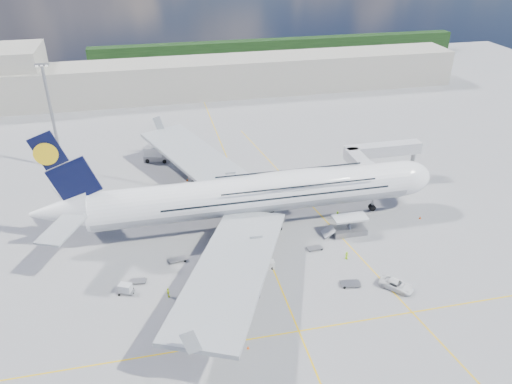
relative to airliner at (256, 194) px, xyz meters
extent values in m
plane|color=gray|center=(-0.26, -10.00, -6.87)|extent=(300.00, 300.00, 0.00)
cube|color=#E8B70C|center=(-0.26, -10.00, -6.86)|extent=(0.25, 220.00, 0.01)
cube|color=#E8B70C|center=(-0.26, -30.00, -6.86)|extent=(120.00, 0.25, 0.01)
cube|color=#E8B70C|center=(13.74, 0.00, -6.86)|extent=(14.16, 99.06, 0.01)
cylinder|color=white|center=(-0.26, 0.00, -0.07)|extent=(62.00, 7.20, 7.20)
cylinder|color=#9EA0A5|center=(-0.26, 0.00, -0.22)|extent=(60.76, 7.13, 7.13)
ellipsoid|color=white|center=(7.74, 0.00, 1.91)|extent=(36.00, 6.84, 3.76)
ellipsoid|color=white|center=(30.74, 0.00, -0.07)|extent=(11.52, 7.20, 7.20)
ellipsoid|color=black|center=(33.98, 0.00, 0.53)|extent=(3.84, 4.16, 1.44)
cone|color=white|center=(-35.76, 0.00, 0.73)|extent=(10.00, 6.84, 6.84)
cube|color=black|center=(-33.76, 0.00, 9.53)|extent=(11.02, 0.46, 14.61)
cylinder|color=yellow|center=(-35.86, 0.00, 12.03)|extent=(4.00, 0.60, 4.00)
cube|color=#999EA3|center=(-8.26, 20.00, -1.27)|extent=(25.49, 39.15, 3.35)
cube|color=#999EA3|center=(-8.26, -20.00, -1.27)|extent=(25.49, 39.15, 3.35)
cylinder|color=#B7BABF|center=(-3.26, 12.50, -3.67)|extent=(5.20, 3.50, 3.50)
cylinder|color=#B7BABF|center=(-7.76, 23.00, -3.67)|extent=(5.20, 3.50, 3.50)
cylinder|color=#B7BABF|center=(-3.26, -12.50, -3.67)|extent=(5.20, 3.50, 3.50)
cylinder|color=#B7BABF|center=(-7.76, -23.00, -3.67)|extent=(5.20, 3.50, 3.50)
cylinder|color=gray|center=(24.74, 0.00, -4.67)|extent=(0.44, 0.44, 3.80)
cylinder|color=black|center=(24.74, 0.00, -6.22)|extent=(1.30, 0.90, 1.30)
cylinder|color=gray|center=(-0.26, 0.00, -4.67)|extent=(0.56, 0.56, 3.80)
cylinder|color=black|center=(-0.26, 3.20, -6.12)|extent=(1.50, 0.90, 1.50)
cube|color=#B7B7BC|center=(24.74, 8.60, 0.23)|extent=(3.00, 10.00, 2.60)
cube|color=#B7B7BC|center=(32.74, 13.60, 0.23)|extent=(18.00, 3.00, 2.60)
cylinder|color=gray|center=(26.74, 11.60, -3.32)|extent=(0.80, 0.80, 7.10)
cylinder|color=black|center=(26.74, 11.60, -6.42)|extent=(0.90, 0.80, 0.90)
cylinder|color=gray|center=(40.74, 13.60, -3.32)|extent=(1.00, 1.00, 7.10)
cube|color=gray|center=(40.74, 13.60, -6.47)|extent=(2.00, 2.00, 0.80)
cylinder|color=#B7B7BC|center=(24.74, 4.80, 0.23)|extent=(3.60, 3.60, 2.80)
cube|color=silver|center=(16.74, -7.10, -3.37)|extent=(6.50, 3.20, 0.35)
cube|color=gray|center=(16.74, -7.10, -6.32)|extent=(6.50, 3.20, 1.10)
cube|color=gray|center=(16.74, -7.10, -4.82)|extent=(0.22, 1.99, 3.00)
cylinder|color=black|center=(14.14, -8.30, -6.52)|extent=(0.70, 0.30, 0.70)
cube|color=silver|center=(12.54, -7.10, -5.87)|extent=(2.16, 2.60, 1.60)
cylinder|color=gray|center=(-40.26, 35.00, 5.63)|extent=(0.70, 0.70, 25.00)
cube|color=gray|center=(-40.26, 35.00, 18.33)|extent=(3.00, 0.40, 0.60)
cube|color=#B2AD9E|center=(-0.26, 85.00, -0.87)|extent=(180.00, 16.00, 12.00)
cube|color=#193814|center=(39.74, 130.00, -2.87)|extent=(160.00, 6.00, 8.00)
cube|color=gray|center=(-25.09, -15.64, -6.55)|extent=(3.04, 2.41, 0.16)
cylinder|color=black|center=(-26.17, -16.18, -6.67)|extent=(0.39, 0.16, 0.39)
cylinder|color=black|center=(-24.02, -15.11, -6.67)|extent=(0.39, 0.16, 0.39)
cube|color=silver|center=(-25.09, -15.64, -5.84)|extent=(2.35, 2.03, 1.34)
cube|color=gray|center=(-9.53, -10.10, -6.52)|extent=(3.04, 1.67, 0.18)
cylinder|color=black|center=(-10.72, -10.70, -6.65)|extent=(0.44, 0.18, 0.44)
cylinder|color=black|center=(-8.33, -9.50, -6.65)|extent=(0.44, 0.18, 0.44)
cube|color=silver|center=(-9.53, -10.10, -5.72)|extent=(2.23, 1.55, 1.50)
cube|color=gray|center=(-16.16, -8.81, -6.51)|extent=(3.27, 2.01, 0.19)
cylinder|color=black|center=(-17.40, -9.43, -6.64)|extent=(0.45, 0.19, 0.45)
cylinder|color=black|center=(-14.93, -8.19, -6.64)|extent=(0.45, 0.19, 0.45)
cube|color=gray|center=(-23.14, -13.35, -6.56)|extent=(2.88, 1.87, 0.16)
cylinder|color=black|center=(-24.21, -13.88, -6.67)|extent=(0.39, 0.16, 0.39)
cylinder|color=black|center=(-22.07, -12.82, -6.67)|extent=(0.39, 0.16, 0.39)
cube|color=gray|center=(8.65, -10.76, -6.54)|extent=(2.94, 1.74, 0.17)
cylinder|color=black|center=(7.52, -11.33, -6.66)|extent=(0.41, 0.17, 0.41)
cylinder|color=black|center=(9.78, -10.19, -6.66)|extent=(0.41, 0.17, 0.41)
cube|color=gray|center=(11.13, -21.81, -6.49)|extent=(3.43, 2.19, 0.19)
cylinder|color=black|center=(9.85, -22.45, -6.63)|extent=(0.47, 0.19, 0.47)
cylinder|color=black|center=(12.41, -21.17, -6.63)|extent=(0.47, 0.19, 0.47)
cube|color=silver|center=(-1.40, -14.37, -6.15)|extent=(2.92, 1.41, 1.34)
cube|color=black|center=(-1.40, -14.37, -5.32)|extent=(1.06, 1.26, 0.51)
cylinder|color=black|center=(-2.43, -14.93, -6.54)|extent=(0.66, 0.26, 0.66)
cylinder|color=black|center=(-0.37, -13.80, -6.54)|extent=(0.66, 0.26, 0.66)
cube|color=gray|center=(-7.73, 19.99, -5.84)|extent=(7.15, 4.48, 2.07)
cube|color=silver|center=(-8.46, 19.99, -3.87)|extent=(5.52, 4.02, 2.27)
cube|color=silver|center=(-5.15, 19.99, -4.91)|extent=(2.52, 2.84, 1.65)
cube|color=black|center=(-4.43, 19.99, -4.70)|extent=(0.80, 2.01, 0.93)
cylinder|color=black|center=(-5.46, 18.81, -6.30)|extent=(1.14, 0.36, 1.14)
cylinder|color=black|center=(-10.00, 21.18, -6.30)|extent=(1.14, 0.36, 1.14)
cube|color=#FF5B0D|center=(-8.46, 19.99, -4.60)|extent=(5.59, 4.09, 0.52)
cube|color=gray|center=(-17.64, 34.00, -5.90)|extent=(6.70, 3.95, 1.94)
cube|color=silver|center=(-18.32, 34.00, -4.06)|extent=(5.14, 3.60, 2.13)
cube|color=silver|center=(-15.22, 34.00, -5.03)|extent=(2.29, 2.62, 1.55)
cube|color=black|center=(-14.54, 34.00, -4.83)|extent=(0.67, 1.91, 0.87)
cylinder|color=black|center=(-15.51, 32.89, -6.33)|extent=(1.07, 0.34, 1.07)
cylinder|color=black|center=(-19.77, 35.12, -6.33)|extent=(1.07, 0.34, 1.07)
imported|color=white|center=(18.09, -24.29, -6.09)|extent=(5.60, 5.90, 1.55)
imported|color=#A3FF1A|center=(24.99, 5.37, -6.00)|extent=(0.73, 0.75, 1.74)
imported|color=#ADF219|center=(16.31, -2.11, -5.88)|extent=(1.20, 1.21, 1.98)
imported|color=#C3E017|center=(-18.43, -18.15, -5.99)|extent=(0.52, 1.06, 1.75)
imported|color=#B8FF1A|center=(13.21, -14.85, -6.11)|extent=(0.85, 0.87, 1.52)
imported|color=#A9EA18|center=(-7.81, -26.06, -6.05)|extent=(1.18, 0.87, 1.63)
cone|color=#FF5B0D|center=(32.85, -5.32, -6.58)|extent=(0.46, 0.46, 0.58)
cube|color=#FF5B0D|center=(32.85, -5.32, -6.85)|extent=(0.40, 0.40, 0.03)
cone|color=#FF5B0D|center=(-7.73, 15.24, -6.63)|extent=(0.38, 0.38, 0.49)
cube|color=#FF5B0D|center=(-7.73, 15.24, -6.86)|extent=(0.33, 0.33, 0.03)
cone|color=#FF5B0D|center=(-11.37, 21.68, -6.56)|extent=(0.49, 0.49, 0.62)
cube|color=#FF5B0D|center=(-11.37, 21.68, -6.85)|extent=(0.42, 0.42, 0.03)
cone|color=#FF5B0D|center=(-1.12, -8.11, -6.56)|extent=(0.49, 0.49, 0.63)
cube|color=#FF5B0D|center=(-1.12, -8.11, -6.85)|extent=(0.42, 0.42, 0.03)
cone|color=#FF5B0D|center=(-8.24, -31.68, -6.62)|extent=(0.39, 0.39, 0.50)
cube|color=#FF5B0D|center=(-8.24, -31.68, -6.85)|extent=(0.34, 0.34, 0.03)
cone|color=#FF5B0D|center=(-28.85, 5.26, -6.62)|extent=(0.38, 0.38, 0.49)
cube|color=#FF5B0D|center=(-28.85, 5.26, -6.85)|extent=(0.33, 0.33, 0.03)
camera|label=1|loc=(-18.36, -81.71, 46.30)|focal=35.00mm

